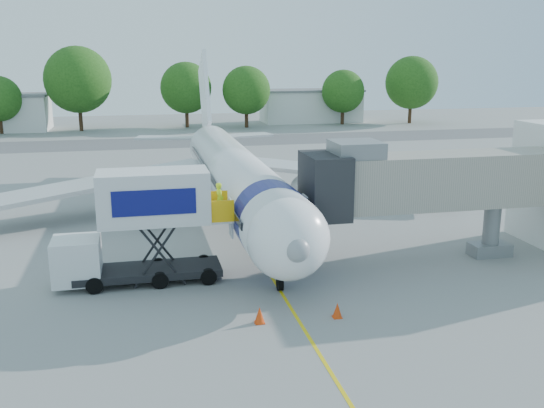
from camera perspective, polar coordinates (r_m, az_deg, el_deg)
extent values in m
plane|color=gray|center=(37.65, -2.56, -2.83)|extent=(160.00, 160.00, 0.00)
cube|color=yellow|center=(37.64, -2.56, -2.82)|extent=(0.15, 70.00, 0.01)
cube|color=#59595B|center=(78.53, -7.90, 5.81)|extent=(120.00, 10.00, 0.01)
cylinder|color=white|center=(39.80, -3.35, 2.53)|extent=(3.70, 28.00, 3.70)
sphere|color=white|center=(26.47, 1.51, -3.28)|extent=(3.70, 3.70, 3.70)
sphere|color=gray|center=(25.04, 2.36, -4.29)|extent=(1.10, 1.10, 1.10)
cone|color=white|center=(56.42, -6.13, 5.82)|extent=(3.70, 6.00, 3.70)
cube|color=white|center=(56.99, -6.35, 10.14)|extent=(0.35, 7.26, 8.29)
cube|color=#B4B7B9|center=(45.48, 7.22, 2.97)|extent=(16.17, 9.32, 1.42)
cube|color=#B4B7B9|center=(42.99, -16.04, 1.90)|extent=(16.17, 9.32, 1.42)
cylinder|color=#999BA0|center=(42.76, 3.65, 0.99)|extent=(2.10, 3.60, 2.10)
cylinder|color=#999BA0|center=(41.16, -11.24, 0.24)|extent=(2.10, 3.60, 2.10)
cube|color=black|center=(26.06, 1.67, -2.52)|extent=(2.60, 1.39, 0.81)
cylinder|color=navy|center=(29.27, 0.09, -1.59)|extent=(3.73, 2.00, 3.73)
cylinder|color=silver|center=(28.58, 0.75, -6.73)|extent=(0.16, 0.16, 1.50)
cylinder|color=black|center=(28.73, 0.75, -7.53)|extent=(0.25, 0.64, 0.64)
cylinder|color=black|center=(43.69, -0.57, 0.15)|extent=(0.35, 0.90, 0.90)
cylinder|color=black|center=(42.95, -7.37, -0.21)|extent=(0.35, 0.90, 0.90)
cube|color=#A49A8C|center=(32.93, 15.19, 2.17)|extent=(13.60, 2.60, 2.80)
cube|color=black|center=(30.61, 4.99, 1.74)|extent=(2.00, 3.20, 3.20)
cube|color=slate|center=(30.80, 7.92, 5.14)|extent=(2.40, 2.40, 0.80)
cylinder|color=slate|center=(35.33, 19.94, -2.26)|extent=(0.90, 0.90, 3.00)
cube|color=slate|center=(35.65, 19.79, -4.03)|extent=(2.20, 1.20, 0.70)
cylinder|color=black|center=(35.19, 18.54, -4.16)|extent=(0.30, 0.70, 0.70)
cylinder|color=black|center=(36.13, 21.00, -3.91)|extent=(0.30, 0.70, 0.70)
cube|color=black|center=(30.32, -11.53, -6.19)|extent=(7.00, 2.30, 0.35)
cube|color=silver|center=(30.23, -17.89, -5.05)|extent=(2.20, 2.20, 2.10)
cube|color=black|center=(30.09, -17.95, -4.24)|extent=(1.90, 2.10, 0.70)
cube|color=silver|center=(29.29, -11.10, 0.68)|extent=(5.20, 2.40, 2.50)
cube|color=navy|center=(28.10, -11.02, 0.12)|extent=(3.80, 0.04, 1.20)
cube|color=silver|center=(29.80, -4.93, -1.26)|extent=(1.10, 2.20, 0.10)
cube|color=#F7B10D|center=(28.65, -4.67, -0.74)|extent=(1.10, 0.06, 1.10)
cube|color=#F7B10D|center=(30.67, -5.21, 0.23)|extent=(1.10, 0.06, 1.10)
cylinder|color=black|center=(29.53, -6.00, -6.83)|extent=(0.80, 0.25, 0.80)
cylinder|color=black|center=(31.50, -6.44, -5.51)|extent=(0.80, 0.25, 0.80)
cylinder|color=black|center=(29.48, -16.37, -7.38)|extent=(0.80, 0.25, 0.80)
cylinder|color=black|center=(31.45, -16.14, -6.02)|extent=(0.80, 0.25, 0.80)
imported|color=#C5EE19|center=(29.58, -4.95, 0.41)|extent=(0.56, 0.71, 1.69)
cube|color=silver|center=(21.77, 11.39, -13.83)|extent=(3.89, 2.02, 1.55)
cube|color=navy|center=(21.55, 11.45, -12.65)|extent=(2.23, 1.90, 0.39)
cylinder|color=black|center=(20.79, 8.16, -16.33)|extent=(0.78, 0.28, 0.78)
cylinder|color=black|center=(22.06, 6.69, -14.39)|extent=(0.78, 0.28, 0.78)
cylinder|color=black|center=(21.98, 16.02, -14.97)|extent=(0.78, 0.28, 0.78)
cylinder|color=black|center=(23.19, 14.15, -13.26)|extent=(0.78, 0.28, 0.78)
cone|color=red|center=(25.41, -1.18, -10.41)|extent=(0.44, 0.44, 0.70)
cube|color=red|center=(25.55, -1.18, -11.09)|extent=(0.40, 0.40, 0.04)
cone|color=red|center=(26.06, 6.17, -9.90)|extent=(0.42, 0.42, 0.66)
cube|color=red|center=(26.19, 6.15, -10.53)|extent=(0.38, 0.38, 0.04)
cube|color=silver|center=(101.86, 3.66, 9.14)|extent=(16.00, 7.00, 5.00)
cube|color=slate|center=(101.68, 3.69, 10.63)|extent=(16.40, 7.40, 0.30)
cylinder|color=#382314|center=(94.05, -24.15, 6.92)|extent=(0.56, 0.56, 2.84)
cylinder|color=#382314|center=(93.39, -17.58, 7.88)|extent=(0.56, 0.56, 4.28)
sphere|color=#1C4813|center=(93.06, -17.82, 11.09)|extent=(9.52, 9.52, 9.52)
cylinder|color=#382314|center=(94.62, -8.01, 8.21)|extent=(0.56, 0.56, 3.48)
sphere|color=#1C4813|center=(94.30, -8.10, 10.79)|extent=(7.74, 7.74, 7.74)
cylinder|color=#382314|center=(93.59, -2.42, 8.21)|extent=(0.56, 0.56, 3.27)
sphere|color=#1C4813|center=(93.28, -2.44, 10.66)|extent=(7.28, 7.28, 7.28)
cylinder|color=#382314|center=(98.53, 6.65, 8.34)|extent=(0.56, 0.56, 3.04)
sphere|color=#1C4813|center=(98.25, 6.71, 10.50)|extent=(6.75, 6.75, 6.75)
cylinder|color=#382314|center=(101.88, 12.86, 8.48)|extent=(0.56, 0.56, 3.78)
sphere|color=#1C4813|center=(101.58, 13.00, 11.07)|extent=(8.40, 8.40, 8.40)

